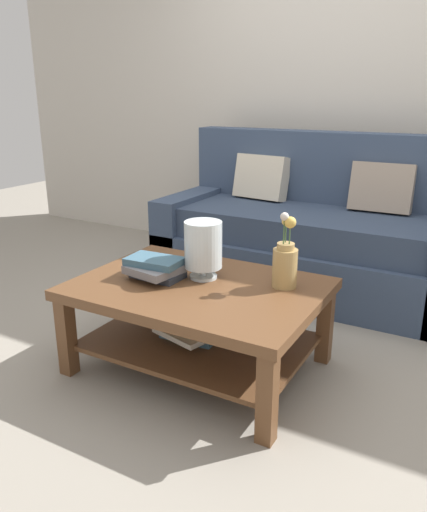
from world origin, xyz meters
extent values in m
plane|color=gray|center=(0.00, 0.00, 0.00)|extent=(10.00, 10.00, 0.00)
cube|color=beige|center=(0.00, 1.65, 1.35)|extent=(6.40, 0.12, 2.70)
cube|color=#384760|center=(0.08, 0.89, 0.18)|extent=(2.06, 0.90, 0.36)
cube|color=#324057|center=(0.08, 0.86, 0.46)|extent=(1.82, 0.74, 0.20)
cube|color=#384760|center=(0.08, 1.24, 0.71)|extent=(2.06, 0.20, 0.70)
cube|color=#384760|center=(-0.85, 0.89, 0.30)|extent=(0.20, 0.90, 0.60)
cube|color=beige|center=(-0.38, 1.10, 0.72)|extent=(0.42, 0.23, 0.34)
cube|color=gray|center=(0.49, 1.10, 0.72)|extent=(0.40, 0.19, 0.34)
cube|color=brown|center=(-0.03, -0.40, 0.42)|extent=(1.17, 0.84, 0.05)
cube|color=brown|center=(-0.56, -0.77, 0.20)|extent=(0.07, 0.07, 0.40)
cube|color=brown|center=(0.50, -0.77, 0.20)|extent=(0.07, 0.07, 0.40)
cube|color=brown|center=(-0.56, -0.04, 0.20)|extent=(0.07, 0.07, 0.40)
cube|color=brown|center=(0.50, -0.04, 0.20)|extent=(0.07, 0.07, 0.40)
cube|color=brown|center=(-0.03, -0.40, 0.14)|extent=(1.05, 0.72, 0.02)
cube|color=#3D6075|center=(-0.08, -0.38, 0.17)|extent=(0.29, 0.22, 0.04)
cube|color=beige|center=(-0.08, -0.45, 0.20)|extent=(0.32, 0.26, 0.03)
cube|color=tan|center=(-0.08, -0.41, 0.23)|extent=(0.30, 0.23, 0.03)
cube|color=#2D333D|center=(-0.25, -0.42, 0.46)|extent=(0.25, 0.16, 0.03)
cube|color=slate|center=(-0.26, -0.45, 0.50)|extent=(0.27, 0.25, 0.04)
cube|color=#3D6075|center=(-0.26, -0.44, 0.53)|extent=(0.28, 0.18, 0.03)
cylinder|color=silver|center=(-0.05, -0.32, 0.45)|extent=(0.14, 0.14, 0.02)
cylinder|color=silver|center=(-0.05, -0.32, 0.48)|extent=(0.04, 0.04, 0.04)
cylinder|color=silver|center=(-0.05, -0.32, 0.62)|extent=(0.19, 0.19, 0.23)
sphere|color=#51704C|center=(-0.08, -0.32, 0.56)|extent=(0.05, 0.05, 0.05)
sphere|color=#2D333D|center=(-0.03, -0.30, 0.56)|extent=(0.05, 0.05, 0.05)
cylinder|color=tan|center=(0.34, -0.23, 0.54)|extent=(0.12, 0.12, 0.18)
cylinder|color=tan|center=(0.34, -0.23, 0.65)|extent=(0.08, 0.08, 0.03)
cylinder|color=#426638|center=(0.36, -0.23, 0.70)|extent=(0.01, 0.01, 0.09)
sphere|color=gold|center=(0.36, -0.23, 0.76)|extent=(0.05, 0.05, 0.05)
cylinder|color=#426638|center=(0.33, -0.22, 0.70)|extent=(0.01, 0.01, 0.09)
sphere|color=gold|center=(0.33, -0.22, 0.76)|extent=(0.04, 0.04, 0.04)
cylinder|color=#426638|center=(0.33, -0.25, 0.72)|extent=(0.01, 0.01, 0.12)
sphere|color=silver|center=(0.33, -0.25, 0.79)|extent=(0.04, 0.04, 0.04)
camera|label=1|loc=(1.14, -2.34, 1.33)|focal=35.42mm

